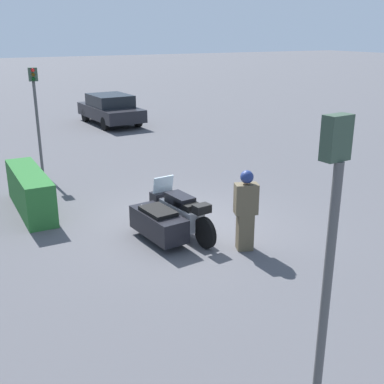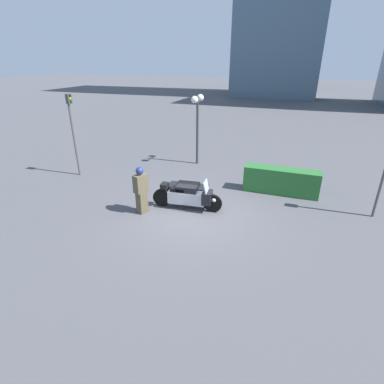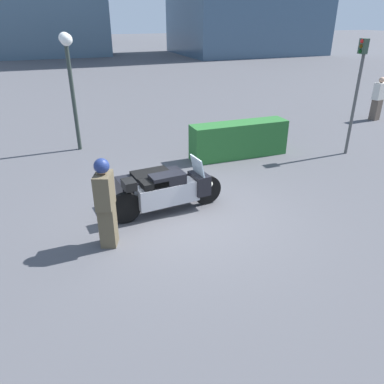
% 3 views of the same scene
% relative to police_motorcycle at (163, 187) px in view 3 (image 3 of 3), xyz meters
% --- Properties ---
extents(ground_plane, '(160.00, 160.00, 0.00)m').
position_rel_police_motorcycle_xyz_m(ground_plane, '(0.38, -0.72, -0.47)').
color(ground_plane, '#4C4C51').
extents(police_motorcycle, '(2.58, 1.29, 1.17)m').
position_rel_police_motorcycle_xyz_m(police_motorcycle, '(0.00, 0.00, 0.00)').
color(police_motorcycle, black).
rests_on(police_motorcycle, ground).
extents(officer_rider, '(0.43, 0.54, 1.71)m').
position_rel_police_motorcycle_xyz_m(officer_rider, '(-1.39, -1.15, 0.44)').
color(officer_rider, brown).
rests_on(officer_rider, ground).
extents(hedge_bush_curbside, '(2.96, 0.68, 1.04)m').
position_rel_police_motorcycle_xyz_m(hedge_bush_curbside, '(3.06, 2.33, 0.05)').
color(hedge_bush_curbside, '#28662D').
rests_on(hedge_bush_curbside, ground).
extents(twin_lamp_post, '(0.34, 1.16, 3.45)m').
position_rel_police_motorcycle_xyz_m(twin_lamp_post, '(-1.39, 4.69, 2.20)').
color(twin_lamp_post, '#2D3833').
rests_on(twin_lamp_post, ground).
extents(traffic_light_near, '(0.23, 0.27, 3.32)m').
position_rel_police_motorcycle_xyz_m(traffic_light_near, '(6.28, 1.39, 1.72)').
color(traffic_light_near, '#4C4C4C').
rests_on(traffic_light_near, ground).
extents(pedestrian_bystander, '(0.53, 0.38, 1.69)m').
position_rel_police_motorcycle_xyz_m(pedestrian_bystander, '(10.24, 4.28, 0.38)').
color(pedestrian_bystander, brown).
rests_on(pedestrian_bystander, ground).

